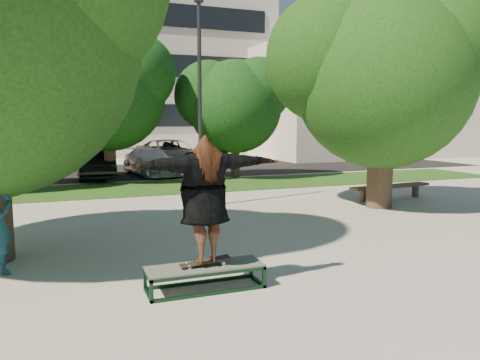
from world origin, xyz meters
name	(u,v)px	position (x,y,z in m)	size (l,w,h in m)	color
ground	(222,253)	(0.00, 0.00, 0.00)	(120.00, 120.00, 0.00)	#9D9790
grass_strip	(169,187)	(1.00, 9.50, 0.01)	(30.00, 4.00, 0.02)	#1D4614
asphalt_strip	(123,172)	(0.00, 16.00, 0.01)	(40.00, 8.00, 0.01)	black
tree_right	(379,69)	(5.92, 3.08, 4.09)	(6.24, 5.33, 6.51)	#38281E
bg_tree_mid	(106,87)	(-1.08, 12.08, 4.02)	(5.76, 4.92, 6.24)	#38281E
bg_tree_right	(233,101)	(4.43, 11.57, 3.49)	(5.04, 4.31, 5.43)	#38281E
lamppost	(200,102)	(1.00, 5.00, 3.15)	(0.25, 0.15, 6.11)	#2D2D30
office_building	(70,53)	(-2.00, 31.98, 8.00)	(30.00, 14.12, 16.00)	beige
side_building	(354,102)	(18.00, 22.00, 4.00)	(15.00, 10.00, 8.00)	beige
grind_box	(205,277)	(-0.89, -1.84, 0.19)	(1.80, 0.60, 0.38)	black
skater_rig	(205,199)	(-0.88, -1.84, 1.42)	(2.40, 0.75, 2.01)	white
bench	(390,187)	(7.25, 4.04, 0.41)	(3.18, 0.77, 0.48)	brown
car_dark	(95,163)	(-1.54, 13.50, 0.72)	(1.52, 4.37, 1.44)	black
car_grey	(170,155)	(2.50, 16.25, 0.80)	(2.66, 5.77, 1.60)	#5C5D62
car_silver_b	(151,162)	(1.08, 13.93, 0.64)	(1.79, 4.40, 1.28)	silver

